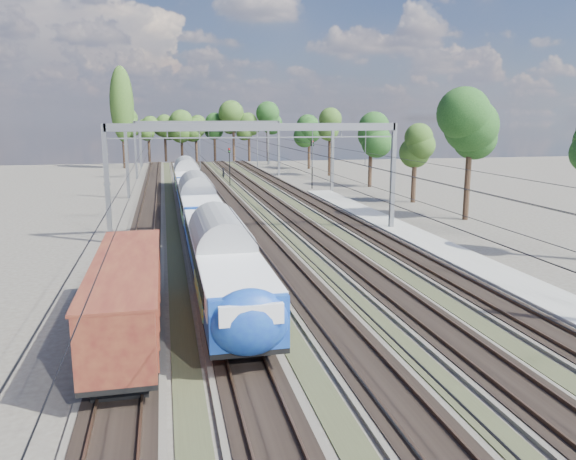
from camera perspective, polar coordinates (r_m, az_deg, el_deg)
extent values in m
plane|color=#47423A|center=(18.37, 13.55, -19.70)|extent=(220.00, 220.00, 0.00)
cube|color=#47423A|center=(59.80, -13.99, 1.99)|extent=(3.00, 130.00, 0.15)
cube|color=black|center=(59.79, -13.99, 2.08)|extent=(2.50, 130.00, 0.06)
cube|color=#473326|center=(59.80, -14.68, 2.15)|extent=(0.08, 130.00, 0.14)
cube|color=#473326|center=(59.75, -13.30, 2.21)|extent=(0.08, 130.00, 0.14)
cube|color=#47423A|center=(59.84, -9.68, 2.17)|extent=(3.00, 130.00, 0.15)
cube|color=black|center=(59.82, -9.68, 2.26)|extent=(2.50, 130.00, 0.06)
cube|color=#473326|center=(59.78, -10.37, 2.33)|extent=(0.08, 130.00, 0.14)
cube|color=#473326|center=(59.85, -8.99, 2.38)|extent=(0.08, 130.00, 0.14)
cube|color=#47423A|center=(60.21, -5.39, 2.34)|extent=(3.00, 130.00, 0.15)
cube|color=black|center=(60.20, -5.40, 2.43)|extent=(2.50, 130.00, 0.06)
cube|color=#473326|center=(60.10, -6.08, 2.50)|extent=(0.08, 130.00, 0.14)
cube|color=#473326|center=(60.28, -4.72, 2.55)|extent=(0.08, 130.00, 0.14)
cube|color=#47423A|center=(60.92, -1.19, 2.49)|extent=(3.00, 130.00, 0.15)
cube|color=black|center=(60.91, -1.19, 2.58)|extent=(2.50, 130.00, 0.06)
cube|color=#473326|center=(60.76, -1.85, 2.65)|extent=(0.08, 130.00, 0.14)
cube|color=#473326|center=(61.03, -0.52, 2.69)|extent=(0.08, 130.00, 0.14)
cube|color=#47423A|center=(61.95, 2.90, 2.63)|extent=(3.00, 130.00, 0.15)
cube|color=black|center=(61.93, 2.90, 2.71)|extent=(2.50, 130.00, 0.06)
cube|color=#473326|center=(61.73, 2.26, 2.78)|extent=(0.08, 130.00, 0.14)
cube|color=#473326|center=(62.11, 3.55, 2.82)|extent=(0.08, 130.00, 0.14)
cube|color=#343422|center=(59.79, -11.83, 2.04)|extent=(1.10, 130.00, 0.05)
cube|color=#343422|center=(59.99, -7.53, 2.21)|extent=(1.10, 130.00, 0.05)
cube|color=#343422|center=(60.53, -3.28, 2.37)|extent=(1.10, 130.00, 0.05)
cube|color=#343422|center=(61.40, 0.87, 2.51)|extent=(1.10, 130.00, 0.05)
cube|color=gray|center=(40.19, 16.58, -2.46)|extent=(3.00, 70.00, 0.30)
cube|color=slate|center=(44.52, -17.91, 4.45)|extent=(0.35, 0.35, 9.00)
cube|color=slate|center=(48.12, 10.59, 5.27)|extent=(0.35, 0.35, 9.00)
cube|color=slate|center=(44.65, -3.16, 10.40)|extent=(23.00, 0.35, 0.60)
cube|color=slate|center=(92.28, -15.22, 7.85)|extent=(0.35, 0.35, 9.00)
cube|color=slate|center=(94.07, -0.95, 8.30)|extent=(0.35, 0.35, 9.00)
cube|color=slate|center=(92.34, -8.10, 10.74)|extent=(23.00, 0.35, 0.60)
cube|color=slate|center=(69.37, -16.04, 6.60)|extent=(0.35, 0.35, 8.50)
cube|color=slate|center=(114.24, -14.74, 8.33)|extent=(0.35, 0.35, 8.50)
cube|color=slate|center=(72.37, 4.52, 7.18)|extent=(0.35, 0.35, 8.50)
cube|color=slate|center=(116.09, -2.02, 8.73)|extent=(0.35, 0.35, 8.50)
cylinder|color=black|center=(59.20, -14.23, 7.18)|extent=(0.03, 130.00, 0.03)
cylinder|color=black|center=(59.14, -14.29, 8.24)|extent=(0.03, 130.00, 0.03)
cylinder|color=black|center=(59.24, -9.85, 7.36)|extent=(0.03, 130.00, 0.03)
cylinder|color=black|center=(59.18, -9.88, 8.42)|extent=(0.03, 130.00, 0.03)
cylinder|color=black|center=(59.62, -5.49, 7.50)|extent=(0.03, 130.00, 0.03)
cylinder|color=black|center=(59.56, -5.51, 8.55)|extent=(0.03, 130.00, 0.03)
cylinder|color=black|center=(60.33, -1.21, 7.59)|extent=(0.03, 130.00, 0.03)
cylinder|color=black|center=(60.27, -1.21, 8.63)|extent=(0.03, 130.00, 0.03)
cylinder|color=black|center=(61.37, 2.95, 7.64)|extent=(0.03, 130.00, 0.03)
cylinder|color=black|center=(61.31, 2.96, 8.67)|extent=(0.03, 130.00, 0.03)
cylinder|color=black|center=(124.93, -16.07, 8.10)|extent=(0.56, 0.56, 6.86)
sphere|color=#193E16|center=(124.79, -16.21, 10.62)|extent=(4.06, 4.06, 4.06)
cylinder|color=black|center=(128.23, -13.89, 8.14)|extent=(0.56, 0.56, 6.21)
sphere|color=#193E16|center=(128.08, -14.00, 10.36)|extent=(5.45, 5.45, 5.45)
cylinder|color=black|center=(126.13, -12.26, 8.22)|extent=(0.56, 0.56, 6.44)
sphere|color=#193E16|center=(125.98, -12.36, 10.55)|extent=(5.05, 5.05, 5.05)
cylinder|color=black|center=(128.01, -10.56, 8.38)|extent=(0.56, 0.56, 6.69)
sphere|color=#193E16|center=(127.87, -10.64, 10.77)|extent=(5.28, 5.28, 5.28)
cylinder|color=black|center=(124.61, -9.30, 8.51)|extent=(0.56, 0.56, 7.41)
sphere|color=#193E16|center=(124.48, -9.39, 11.24)|extent=(4.33, 4.33, 4.33)
cylinder|color=black|center=(125.56, -7.73, 8.23)|extent=(0.56, 0.56, 5.88)
sphere|color=#193E16|center=(125.40, -7.78, 10.37)|extent=(5.04, 5.04, 5.04)
cylinder|color=black|center=(128.30, -5.57, 8.34)|extent=(0.56, 0.56, 5.88)
sphere|color=#193E16|center=(128.15, -5.61, 10.44)|extent=(4.51, 4.51, 4.51)
cylinder|color=black|center=(129.38, -4.26, 8.42)|extent=(0.56, 0.56, 6.03)
sphere|color=#193E16|center=(129.23, -4.29, 10.55)|extent=(4.02, 4.02, 4.02)
cylinder|color=black|center=(129.99, -2.44, 8.62)|extent=(0.56, 0.56, 6.82)
sphere|color=#193E16|center=(129.86, -2.46, 11.03)|extent=(4.84, 4.84, 4.84)
cylinder|color=black|center=(52.75, 19.01, 3.72)|extent=(0.56, 0.56, 6.01)
sphere|color=#193E16|center=(52.39, 19.35, 8.94)|extent=(4.24, 4.24, 4.24)
cylinder|color=black|center=(65.53, 12.84, 5.47)|extent=(0.56, 0.56, 6.13)
sphere|color=#193E16|center=(65.24, 13.03, 9.76)|extent=(3.99, 3.99, 3.99)
cylinder|color=black|center=(77.83, 8.89, 6.55)|extent=(0.56, 0.56, 6.30)
sphere|color=#193E16|center=(77.59, 9.00, 10.26)|extent=(4.63, 4.63, 4.63)
cylinder|color=black|center=(93.54, 4.87, 7.08)|extent=(0.56, 0.56, 5.21)
sphere|color=#193E16|center=(93.33, 4.91, 9.63)|extent=(4.81, 4.81, 4.81)
cylinder|color=black|center=(104.88, 3.05, 7.59)|extent=(0.56, 0.56, 5.37)
sphere|color=#193E16|center=(104.70, 3.07, 9.94)|extent=(3.56, 3.56, 3.56)
cylinder|color=black|center=(112.29, -16.42, 10.12)|extent=(0.70, 0.70, 16.00)
ellipsoid|color=#2F531B|center=(112.32, -16.54, 12.15)|extent=(4.40, 4.40, 14.08)
cube|color=black|center=(23.71, -4.98, -10.54)|extent=(2.08, 3.12, 0.83)
cube|color=black|center=(37.54, -7.91, -2.39)|extent=(2.08, 3.12, 0.83)
cube|color=#102C9A|center=(30.13, -6.85, -2.70)|extent=(2.91, 20.79, 1.97)
cube|color=silver|center=(30.01, -6.88, -1.74)|extent=(2.99, 19.95, 0.99)
cube|color=black|center=(30.19, -4.03, -1.61)|extent=(0.04, 17.67, 0.73)
cube|color=#D5C70B|center=(25.89, -5.81, -6.21)|extent=(3.01, 5.82, 0.73)
cylinder|color=gray|center=(29.91, -6.90, -0.87)|extent=(2.95, 20.79, 2.95)
cube|color=black|center=(44.20, -8.64, -0.34)|extent=(2.08, 3.12, 0.83)
cube|color=black|center=(58.51, -9.63, 2.46)|extent=(2.08, 3.12, 0.83)
cube|color=#102C9A|center=(51.10, -9.25, 2.98)|extent=(2.91, 20.79, 1.97)
cube|color=silver|center=(51.03, -9.27, 3.56)|extent=(2.99, 19.95, 0.99)
cube|color=black|center=(51.13, -7.58, 3.62)|extent=(0.04, 17.67, 0.73)
cube|color=#D5C70B|center=(46.66, -8.90, 1.57)|extent=(3.01, 5.82, 0.73)
cylinder|color=gray|center=(50.97, -9.29, 4.08)|extent=(2.95, 20.79, 2.95)
cube|color=black|center=(65.27, -9.94, 3.35)|extent=(2.08, 3.12, 0.83)
cube|color=black|center=(79.70, -10.44, 4.74)|extent=(2.08, 3.12, 0.83)
cube|color=#102C9A|center=(72.31, -10.26, 5.34)|extent=(2.91, 20.79, 1.97)
cube|color=silver|center=(72.26, -10.27, 5.75)|extent=(2.99, 19.95, 0.99)
cube|color=black|center=(72.33, -9.07, 5.80)|extent=(0.04, 17.67, 0.73)
cube|color=#D5C70B|center=(67.82, -10.08, 4.53)|extent=(3.01, 5.82, 0.73)
cylinder|color=gray|center=(72.22, -10.29, 6.12)|extent=(2.95, 20.79, 2.95)
ellipsoid|color=#102C9A|center=(20.43, -3.96, -9.33)|extent=(2.95, 1.62, 2.52)
cube|color=black|center=(21.14, -16.50, -14.10)|extent=(1.87, 2.43, 0.66)
cube|color=black|center=(29.69, -15.34, -6.58)|extent=(1.87, 2.43, 0.66)
cube|color=black|center=(25.22, -15.87, -8.81)|extent=(2.53, 13.10, 0.19)
cube|color=#4D1614|center=(24.81, -16.03, -5.96)|extent=(2.53, 13.10, 2.43)
cube|color=#4D1614|center=(24.47, -16.19, -3.14)|extent=(2.71, 13.10, 0.11)
imported|color=black|center=(90.17, -6.57, 5.77)|extent=(0.57, 0.71, 1.69)
cylinder|color=black|center=(79.80, -5.95, 6.14)|extent=(0.13, 0.13, 4.66)
cube|color=black|center=(79.61, -5.99, 8.05)|extent=(0.35, 0.24, 0.65)
sphere|color=red|center=(79.48, -5.98, 8.18)|extent=(0.15, 0.15, 0.15)
sphere|color=#0C9919|center=(79.50, -5.97, 7.94)|extent=(0.15, 0.15, 0.15)
cylinder|color=black|center=(76.20, 2.47, 6.35)|extent=(0.16, 0.16, 5.72)
cube|color=black|center=(75.99, 2.49, 8.80)|extent=(0.45, 0.35, 0.80)
sphere|color=red|center=(75.84, 2.53, 8.97)|extent=(0.18, 0.18, 0.18)
sphere|color=#0C9919|center=(75.86, 2.52, 8.67)|extent=(0.18, 0.18, 0.18)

